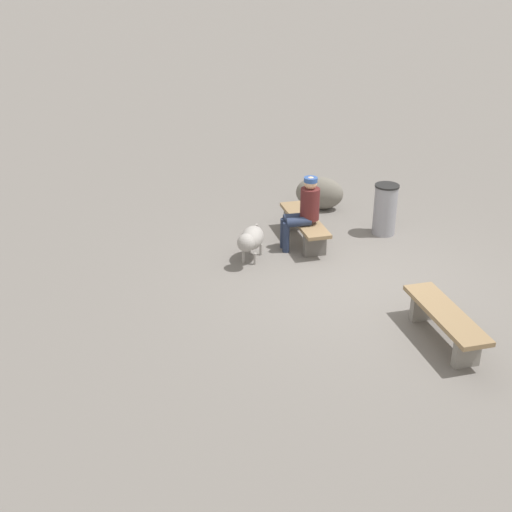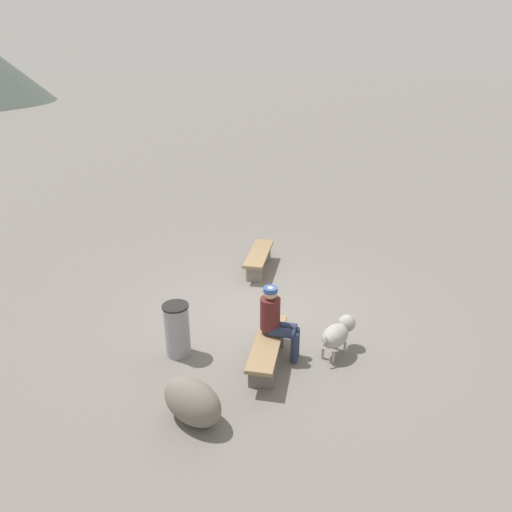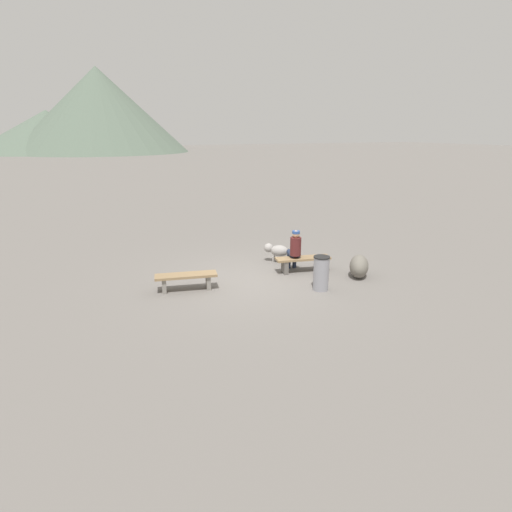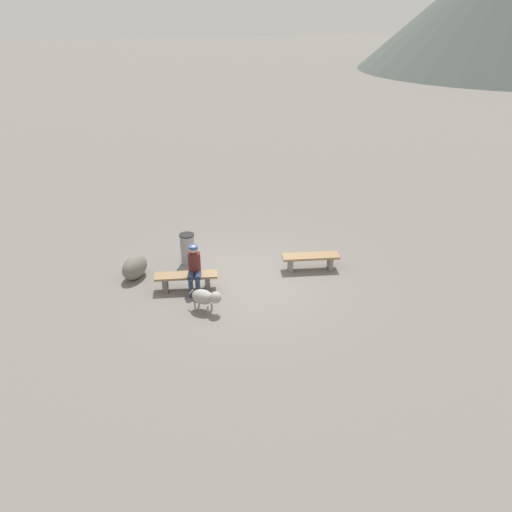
% 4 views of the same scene
% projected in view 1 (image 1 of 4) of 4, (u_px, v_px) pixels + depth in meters
% --- Properties ---
extents(ground, '(210.00, 210.00, 0.06)m').
position_uv_depth(ground, '(358.00, 282.00, 9.81)').
color(ground, slate).
extents(bench_left, '(1.57, 0.72, 0.42)m').
position_uv_depth(bench_left, '(445.00, 320.00, 8.19)').
color(bench_left, gray).
rests_on(bench_left, ground).
extents(bench_right, '(1.59, 0.70, 0.43)m').
position_uv_depth(bench_right, '(304.00, 225.00, 10.89)').
color(bench_right, '#605B56').
rests_on(bench_right, ground).
extents(seated_person, '(0.41, 0.61, 1.21)m').
position_uv_depth(seated_person, '(304.00, 209.00, 10.51)').
color(seated_person, '#511E1E').
rests_on(seated_person, ground).
extents(dog, '(0.71, 0.67, 0.57)m').
position_uv_depth(dog, '(251.00, 239.00, 10.21)').
color(dog, gray).
rests_on(dog, ground).
extents(trash_bin, '(0.41, 0.41, 0.87)m').
position_uv_depth(trash_bin, '(385.00, 209.00, 11.15)').
color(trash_bin, gray).
rests_on(trash_bin, ground).
extents(boulder, '(0.93, 1.00, 0.61)m').
position_uv_depth(boulder, '(320.00, 193.00, 12.23)').
color(boulder, '#6B665B').
rests_on(boulder, ground).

